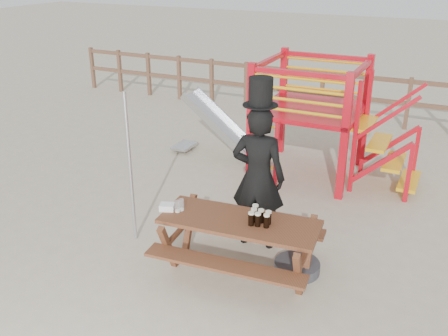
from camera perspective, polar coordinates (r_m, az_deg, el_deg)
ground at (r=6.47m, az=-1.97°, el=-11.76°), size 60.00×60.00×0.00m
back_fence at (r=12.31m, az=13.41°, el=8.59°), size 15.09×0.09×1.20m
playground_fort at (r=8.99m, az=9.33°, el=5.84°), size 4.71×1.84×2.10m
picnic_table at (r=6.21m, az=1.74°, el=-8.19°), size 2.04×1.50×0.75m
man_with_hat at (r=6.58m, az=3.94°, el=-0.69°), size 0.77×0.56×2.34m
metal_pole at (r=6.77m, az=-10.66°, el=-0.17°), size 0.05×0.05×2.13m
parasol_base at (r=6.50m, az=8.35°, el=-11.11°), size 0.58×0.58×0.24m
paper_bag at (r=6.33m, az=-6.52°, el=-4.44°), size 0.22×0.19×0.08m
stout_pints at (r=5.98m, az=4.03°, el=-5.59°), size 0.28×0.27×0.17m
empty_glasses at (r=6.27m, az=-5.12°, el=-4.36°), size 0.09×0.13×0.15m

